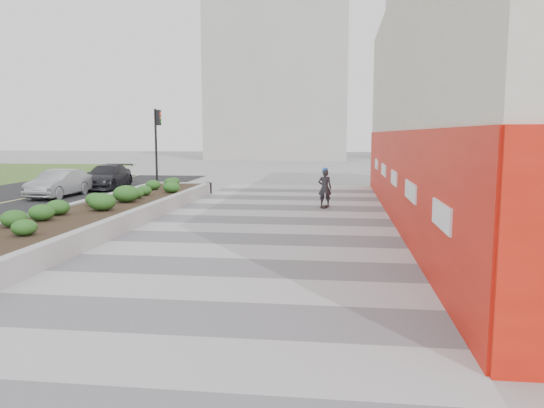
{
  "coord_description": "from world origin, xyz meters",
  "views": [
    {
      "loc": [
        2.17,
        -9.29,
        2.89
      ],
      "look_at": [
        0.47,
        4.19,
        1.1
      ],
      "focal_mm": 35.0,
      "sensor_mm": 36.0,
      "label": 1
    }
  ],
  "objects_px": {
    "car_silver": "(59,183)",
    "car_dark": "(107,177)",
    "skateboarder": "(325,187)",
    "planter": "(102,211)",
    "traffic_signal_near": "(157,137)"
  },
  "relations": [
    {
      "from": "car_silver",
      "to": "car_dark",
      "type": "xyz_separation_m",
      "value": [
        0.52,
        3.96,
        0.0
      ]
    },
    {
      "from": "car_dark",
      "to": "skateboarder",
      "type": "bearing_deg",
      "value": -31.21
    },
    {
      "from": "planter",
      "to": "traffic_signal_near",
      "type": "xyz_separation_m",
      "value": [
        -1.73,
        10.5,
        2.34
      ]
    },
    {
      "from": "traffic_signal_near",
      "to": "planter",
      "type": "bearing_deg",
      "value": -80.65
    },
    {
      "from": "planter",
      "to": "skateboarder",
      "type": "bearing_deg",
      "value": 32.73
    },
    {
      "from": "traffic_signal_near",
      "to": "skateboarder",
      "type": "bearing_deg",
      "value": -33.65
    },
    {
      "from": "planter",
      "to": "car_dark",
      "type": "bearing_deg",
      "value": 113.54
    },
    {
      "from": "car_dark",
      "to": "planter",
      "type": "bearing_deg",
      "value": -70.34
    },
    {
      "from": "skateboarder",
      "to": "car_dark",
      "type": "distance_m",
      "value": 13.29
    },
    {
      "from": "skateboarder",
      "to": "planter",
      "type": "bearing_deg",
      "value": -132.54
    },
    {
      "from": "planter",
      "to": "skateboarder",
      "type": "height_order",
      "value": "skateboarder"
    },
    {
      "from": "car_silver",
      "to": "traffic_signal_near",
      "type": "bearing_deg",
      "value": 48.94
    },
    {
      "from": "car_dark",
      "to": "car_silver",
      "type": "bearing_deg",
      "value": -101.38
    },
    {
      "from": "traffic_signal_near",
      "to": "car_dark",
      "type": "height_order",
      "value": "traffic_signal_near"
    },
    {
      "from": "planter",
      "to": "car_silver",
      "type": "distance_m",
      "value": 8.49
    }
  ]
}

